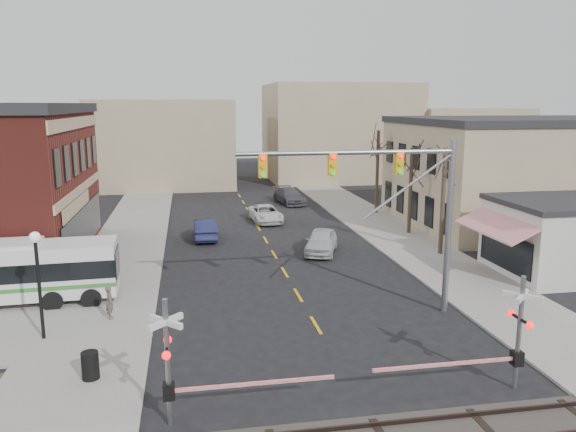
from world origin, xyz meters
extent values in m
plane|color=black|center=(0.00, 0.00, 0.00)|extent=(160.00, 160.00, 0.00)
cube|color=gray|center=(-9.50, 20.00, 0.06)|extent=(5.00, 60.00, 0.12)
cube|color=gray|center=(9.50, 20.00, 0.06)|extent=(5.00, 60.00, 0.12)
cube|color=#2D231E|center=(0.00, -6.08, 0.12)|extent=(160.00, 0.08, 0.14)
cube|color=tan|center=(-11.95, 16.00, 4.30)|extent=(0.10, 15.00, 0.50)
cube|color=tan|center=(-11.95, 16.00, 8.40)|extent=(0.10, 15.00, 0.70)
cube|color=black|center=(-11.95, 16.00, 1.80)|extent=(0.08, 13.00, 2.60)
cube|color=gray|center=(22.00, 20.00, 4.00)|extent=(20.00, 15.00, 8.00)
cube|color=#262628|center=(22.00, 20.00, 8.25)|extent=(20.30, 15.30, 0.50)
cube|color=beige|center=(16.00, 7.00, 2.00)|extent=(8.00, 6.00, 4.00)
cube|color=#262628|center=(16.00, 7.00, 4.15)|extent=(8.20, 6.20, 0.30)
cube|color=red|center=(11.20, 7.00, 3.00)|extent=(1.68, 6.00, 0.87)
cylinder|color=#382B21|center=(10.50, 12.00, 3.50)|extent=(0.28, 0.28, 6.75)
cylinder|color=#382B21|center=(10.80, 18.00, 3.27)|extent=(0.28, 0.28, 6.30)
cylinder|color=#382B21|center=(11.00, 26.00, 3.72)|extent=(0.28, 0.28, 7.20)
cylinder|color=gray|center=(6.29, 2.59, 4.00)|extent=(0.28, 0.28, 8.00)
cylinder|color=gray|center=(1.47, 2.59, 7.50)|extent=(9.64, 0.20, 0.20)
cube|color=gold|center=(3.79, 2.59, 7.00)|extent=(0.35, 0.30, 1.00)
cube|color=gold|center=(0.79, 2.59, 7.00)|extent=(0.35, 0.30, 1.00)
cube|color=gold|center=(-2.21, 2.59, 7.00)|extent=(0.35, 0.30, 1.00)
cylinder|color=gray|center=(-6.09, -4.79, 2.00)|extent=(0.16, 0.16, 4.00)
cube|color=silver|center=(-6.09, -4.79, 3.30)|extent=(1.00, 1.00, 0.18)
cube|color=silver|center=(-6.09, -4.79, 3.30)|extent=(1.00, 1.00, 0.18)
sphere|color=#FF0C0C|center=(-6.09, -5.34, 2.50)|extent=(0.26, 0.26, 0.26)
sphere|color=#FF0C0C|center=(-6.09, -4.24, 2.50)|extent=(0.26, 0.26, 0.26)
cube|color=black|center=(-6.09, -4.79, 1.10)|extent=(0.35, 0.35, 0.50)
cube|color=#FF0C0C|center=(-3.49, -4.79, 1.10)|extent=(5.00, 0.10, 0.10)
cylinder|color=gray|center=(5.44, -4.61, 2.00)|extent=(0.16, 0.16, 4.00)
cube|color=silver|center=(5.44, -4.61, 3.30)|extent=(1.00, 1.00, 0.18)
cube|color=silver|center=(5.44, -4.61, 3.30)|extent=(1.00, 1.00, 0.18)
sphere|color=#FF0C0C|center=(5.44, -5.16, 2.50)|extent=(0.26, 0.26, 0.26)
sphere|color=#FF0C0C|center=(5.44, -4.06, 2.50)|extent=(0.26, 0.26, 0.26)
cube|color=black|center=(5.44, -4.61, 1.10)|extent=(0.35, 0.35, 0.50)
cube|color=#FF0C0C|center=(2.84, -4.61, 1.10)|extent=(5.00, 0.10, 0.10)
cylinder|color=black|center=(-11.35, 2.37, 2.17)|extent=(0.14, 0.14, 4.11)
sphere|color=silver|center=(-11.35, 2.37, 4.38)|extent=(0.44, 0.44, 0.44)
cylinder|color=black|center=(-8.88, -1.58, 0.61)|extent=(0.60, 0.60, 0.98)
imported|color=#B8B9BD|center=(3.09, 13.89, 0.77)|extent=(3.28, 4.90, 1.55)
imported|color=#1C1F46|center=(-4.21, 19.09, 0.74)|extent=(1.59, 4.47, 1.47)
imported|color=silver|center=(0.89, 24.29, 0.68)|extent=(2.64, 5.05, 1.36)
imported|color=#46454A|center=(4.37, 32.40, 0.74)|extent=(2.87, 5.40, 1.49)
imported|color=#554B44|center=(-8.92, 4.13, 0.88)|extent=(0.43, 0.60, 1.52)
imported|color=#303154|center=(-9.57, 7.11, 0.98)|extent=(1.06, 1.01, 1.72)
camera|label=1|loc=(-5.31, -20.61, 9.54)|focal=35.00mm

